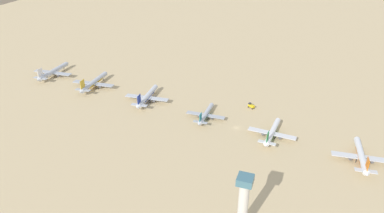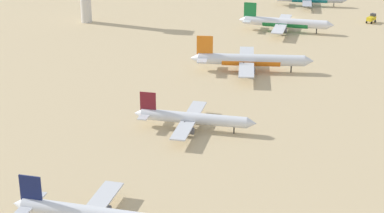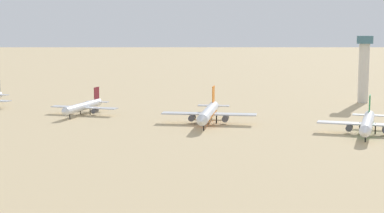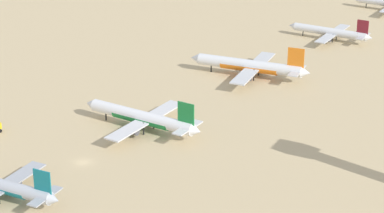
# 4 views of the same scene
# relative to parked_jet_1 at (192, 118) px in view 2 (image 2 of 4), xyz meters

# --- Properties ---
(ground_plane) EXTENTS (2307.53, 2307.53, 0.00)m
(ground_plane) POSITION_rel_parked_jet_1_xyz_m (24.52, 134.99, -3.39)
(ground_plane) COLOR tan
(parked_jet_1) EXTENTS (34.93, 28.37, 10.07)m
(parked_jet_1) POSITION_rel_parked_jet_1_xyz_m (0.00, 0.00, 0.00)
(parked_jet_1) COLOR silver
(parked_jet_1) RESTS_ON ground
(parked_jet_2) EXTENTS (43.25, 35.20, 12.47)m
(parked_jet_2) POSITION_rel_parked_jet_1_xyz_m (11.34, 53.95, 0.76)
(parked_jet_2) COLOR silver
(parked_jet_2) RESTS_ON ground
(parked_jet_3) EXTENTS (40.71, 33.12, 11.73)m
(parked_jet_3) POSITION_rel_parked_jet_1_xyz_m (21.23, 109.54, 0.51)
(parked_jet_3) COLOR white
(parked_jet_3) RESTS_ON ground
(service_truck) EXTENTS (4.81, 5.70, 3.90)m
(service_truck) POSITION_rel_parked_jet_1_xyz_m (59.01, 131.48, -1.31)
(service_truck) COLOR yellow
(service_truck) RESTS_ON ground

